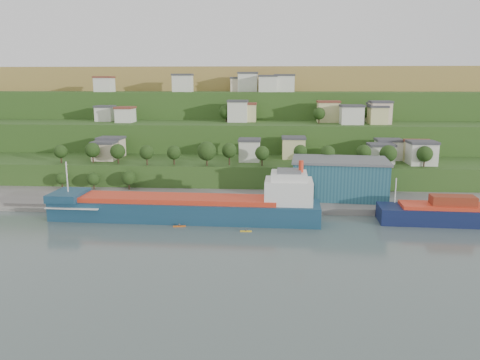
# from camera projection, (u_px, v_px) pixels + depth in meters

# --- Properties ---
(ground) EXTENTS (500.00, 500.00, 0.00)m
(ground) POSITION_uv_depth(u_px,v_px,m) (219.00, 228.00, 128.99)
(ground) COLOR #495855
(ground) RESTS_ON ground
(quay) EXTENTS (220.00, 26.00, 4.00)m
(quay) POSITION_uv_depth(u_px,v_px,m) (288.00, 204.00, 155.06)
(quay) COLOR slate
(quay) RESTS_ON ground
(pebble_beach) EXTENTS (40.00, 18.00, 2.40)m
(pebble_beach) POSITION_uv_depth(u_px,v_px,m) (60.00, 205.00, 154.04)
(pebble_beach) COLOR slate
(pebble_beach) RESTS_ON ground
(hillside) EXTENTS (360.00, 211.03, 96.00)m
(hillside) POSITION_uv_depth(u_px,v_px,m) (248.00, 147.00, 293.80)
(hillside) COLOR #284719
(hillside) RESTS_ON ground
(cargo_ship_near) EXTENTS (78.69, 14.72, 20.14)m
(cargo_ship_near) POSITION_uv_depth(u_px,v_px,m) (193.00, 209.00, 136.55)
(cargo_ship_near) COLOR #133649
(cargo_ship_near) RESTS_ON ground
(warehouse) EXTENTS (32.53, 21.62, 12.80)m
(warehouse) POSITION_uv_depth(u_px,v_px,m) (339.00, 178.00, 154.95)
(warehouse) COLOR #1F4A5D
(warehouse) RESTS_ON quay
(caravan) EXTENTS (6.41, 4.67, 2.76)m
(caravan) POSITION_uv_depth(u_px,v_px,m) (75.00, 197.00, 154.09)
(caravan) COLOR silver
(caravan) RESTS_ON pebble_beach
(dinghy) EXTENTS (4.85, 2.87, 0.91)m
(dinghy) POSITION_uv_depth(u_px,v_px,m) (101.00, 205.00, 146.92)
(dinghy) COLOR silver
(dinghy) RESTS_ON pebble_beach
(kayak_orange) EXTENTS (3.55, 1.25, 0.87)m
(kayak_orange) POSITION_uv_depth(u_px,v_px,m) (179.00, 226.00, 130.32)
(kayak_orange) COLOR #D25B12
(kayak_orange) RESTS_ON ground
(kayak_yellow) EXTENTS (3.13, 0.60, 0.78)m
(kayak_yellow) POSITION_uv_depth(u_px,v_px,m) (246.00, 231.00, 126.02)
(kayak_yellow) COLOR yellow
(kayak_yellow) RESTS_ON ground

